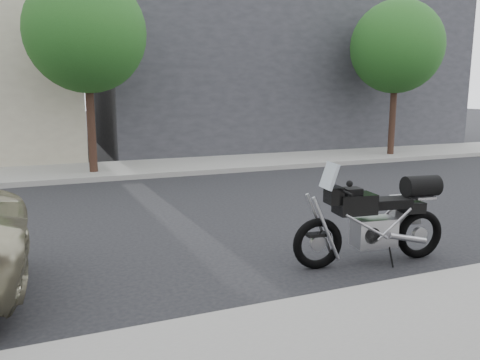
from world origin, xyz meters
The scene contains 6 objects.
ground centered at (0.00, 0.00, 0.00)m, with size 120.00×120.00×0.00m, color black.
far_sidewalk centered at (0.00, -6.50, 0.07)m, with size 44.00×3.00×0.15m, color gray.
far_building_dark centered at (-7.00, -13.50, 3.50)m, with size 16.00×11.00×7.00m.
street_tree_left centered at (-9.00, -6.00, 4.14)m, with size 3.40×3.40×5.70m.
street_tree_mid centered at (2.00, -6.00, 4.14)m, with size 3.40×3.40×5.70m.
motorcycle centered at (-1.26, 3.08, 0.66)m, with size 2.41×0.78×1.52m.
Camera 1 is at (3.13, 8.43, 2.46)m, focal length 35.00 mm.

